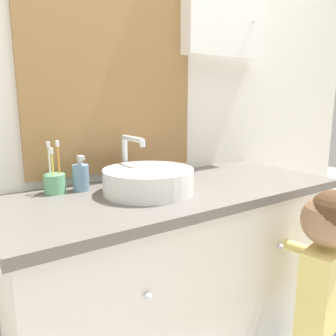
% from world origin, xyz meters
% --- Properties ---
extents(wall_back, '(3.20, 0.18, 2.50)m').
position_xyz_m(wall_back, '(0.02, 0.62, 1.30)').
color(wall_back, silver).
rests_on(wall_back, ground_plane).
extents(vanity_counter, '(1.38, 0.58, 0.82)m').
position_xyz_m(vanity_counter, '(0.00, 0.31, 0.41)').
color(vanity_counter, silver).
rests_on(vanity_counter, ground_plane).
extents(sink_basin, '(0.35, 0.40, 0.21)m').
position_xyz_m(sink_basin, '(-0.14, 0.32, 0.87)').
color(sink_basin, white).
rests_on(sink_basin, vanity_counter).
extents(toothbrush_holder, '(0.08, 0.08, 0.20)m').
position_xyz_m(toothbrush_holder, '(-0.44, 0.51, 0.86)').
color(toothbrush_holder, '#66B27F').
rests_on(toothbrush_holder, vanity_counter).
extents(soap_dispenser, '(0.06, 0.06, 0.14)m').
position_xyz_m(soap_dispenser, '(-0.34, 0.49, 0.88)').
color(soap_dispenser, '#6B93B2').
rests_on(soap_dispenser, vanity_counter).
extents(child_figure, '(0.21, 0.44, 0.87)m').
position_xyz_m(child_figure, '(0.33, -0.15, 0.56)').
color(child_figure, slate).
rests_on(child_figure, ground_plane).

